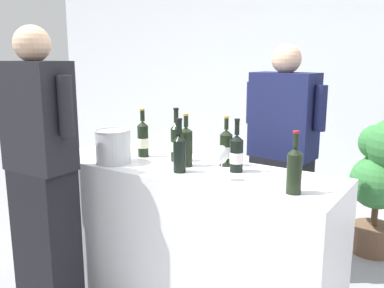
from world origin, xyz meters
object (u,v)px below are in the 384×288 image
wine_bottle_6 (294,169)px  person_server (282,166)px  wine_bottle_2 (236,153)px  wine_bottle_1 (143,139)px  wine_glass (222,156)px  wine_bottle_3 (179,152)px  ice_bucket (113,146)px  wine_bottle_5 (176,141)px  wine_bottle_4 (186,146)px  wine_bottle_0 (226,148)px  person_guest (42,180)px

wine_bottle_6 → person_server: size_ratio=0.19×
wine_bottle_6 → wine_bottle_2: bearing=154.7°
wine_bottle_6 → person_server: bearing=115.0°
wine_bottle_1 → wine_glass: size_ratio=1.67×
wine_bottle_3 → ice_bucket: (-0.48, -0.05, -0.01)m
wine_bottle_5 → person_server: person_server is taller
wine_bottle_6 → wine_glass: wine_bottle_6 is taller
wine_bottle_4 → wine_bottle_5: (-0.13, 0.07, -0.00)m
wine_bottle_5 → wine_bottle_3: bearing=-50.5°
wine_bottle_3 → wine_bottle_6: bearing=-0.6°
wine_bottle_1 → ice_bucket: bearing=-101.1°
wine_glass → person_server: 0.86m
wine_bottle_0 → wine_bottle_5: size_ratio=0.90×
wine_glass → wine_bottle_6: bearing=0.6°
wine_glass → person_guest: person_guest is taller
ice_bucket → person_server: bearing=47.5°
ice_bucket → wine_bottle_4: bearing=23.8°
wine_glass → wine_bottle_1: bearing=164.7°
wine_bottle_2 → wine_bottle_3: size_ratio=0.99×
person_guest → wine_bottle_6: bearing=18.3°
wine_bottle_5 → ice_bucket: wine_bottle_5 is taller
wine_bottle_3 → wine_bottle_6: 0.70m
wine_bottle_2 → person_server: (0.04, 0.62, -0.21)m
ice_bucket → wine_bottle_5: bearing=40.6°
wine_bottle_0 → wine_bottle_4: wine_bottle_4 is taller
wine_bottle_0 → wine_bottle_4: (-0.20, -0.15, 0.02)m
wine_bottle_0 → wine_bottle_6: 0.62m
wine_bottle_6 → person_server: 0.93m
wine_bottle_2 → wine_bottle_4: wine_bottle_4 is taller
wine_bottle_6 → ice_bucket: wine_bottle_6 is taller
wine_bottle_0 → person_guest: (-0.82, -0.74, -0.16)m
wine_bottle_0 → wine_bottle_5: 0.34m
wine_bottle_1 → person_guest: 0.71m
wine_glass → ice_bucket: size_ratio=0.86×
wine_bottle_6 → wine_glass: bearing=-179.4°
wine_bottle_6 → person_guest: 1.45m
wine_bottle_3 → wine_bottle_4: 0.15m
wine_bottle_0 → wine_glass: 0.33m
wine_bottle_0 → ice_bucket: bearing=-152.1°
wine_bottle_0 → wine_bottle_6: size_ratio=0.98×
person_guest → wine_bottle_0: bearing=42.1°
wine_bottle_4 → ice_bucket: (-0.43, -0.19, -0.02)m
wine_bottle_0 → wine_bottle_5: wine_bottle_5 is taller
wine_bottle_5 → wine_bottle_6: size_ratio=1.09×
wine_bottle_5 → person_guest: 0.85m
wine_bottle_0 → wine_bottle_1: size_ratio=0.95×
wine_bottle_3 → person_server: bearing=68.8°
wine_bottle_4 → wine_glass: bearing=-23.8°
wine_bottle_1 → wine_glass: bearing=-15.3°
wine_bottle_4 → person_server: (0.36, 0.68, -0.23)m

